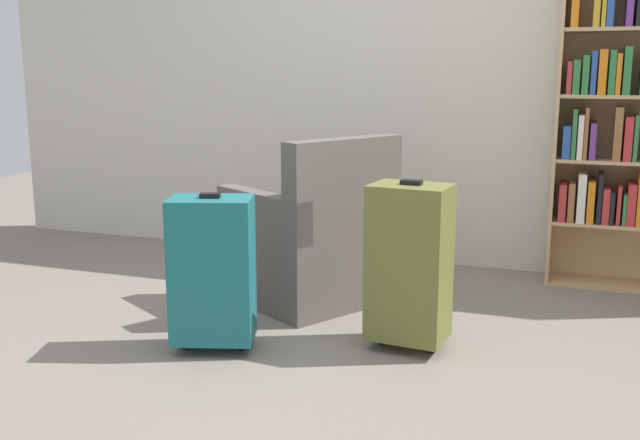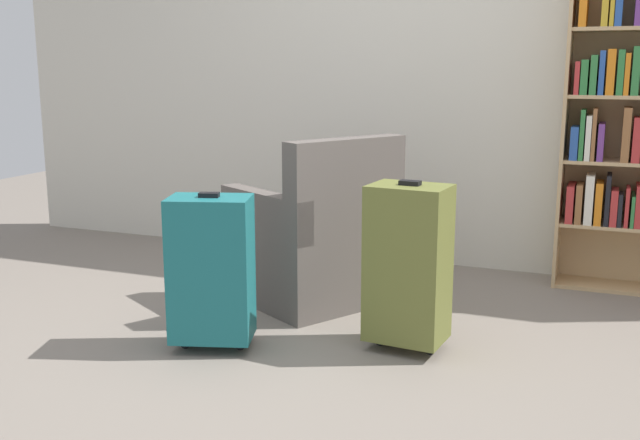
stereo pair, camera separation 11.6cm
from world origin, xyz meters
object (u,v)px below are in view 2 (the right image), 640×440
at_px(armchair, 316,243).
at_px(mug, 393,304).
at_px(suitcase_teal, 211,269).
at_px(suitcase_olive, 408,263).

bearing_deg(armchair, mug, -6.45).
height_order(mug, suitcase_teal, suitcase_teal).
bearing_deg(suitcase_olive, suitcase_teal, -159.21).
relative_size(armchair, suitcase_olive, 1.25).
height_order(armchair, mug, armchair).
bearing_deg(mug, suitcase_olive, -67.41).
xyz_separation_m(mug, suitcase_teal, (-0.62, -0.77, 0.32)).
xyz_separation_m(armchair, mug, (0.45, -0.05, -0.27)).
bearing_deg(suitcase_olive, armchair, 141.35).
bearing_deg(suitcase_teal, suitcase_olive, 20.79).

